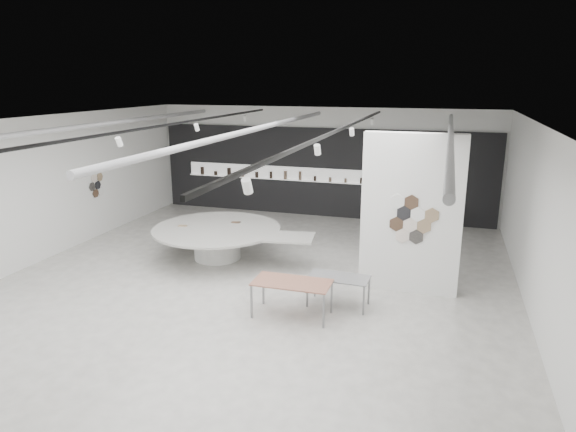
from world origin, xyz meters
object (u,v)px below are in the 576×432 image
(partition_column, at_px, (411,214))
(display_island, at_px, (219,238))
(kitchen_counter, at_px, (423,213))
(sample_table_stone, at_px, (339,279))
(sample_table_wood, at_px, (292,284))

(partition_column, xyz_separation_m, display_island, (-5.01, 0.68, -1.23))
(display_island, height_order, kitchen_counter, kitchen_counter)
(partition_column, xyz_separation_m, sample_table_stone, (-1.34, -1.32, -1.20))
(partition_column, relative_size, sample_table_wood, 2.28)
(sample_table_stone, bearing_deg, partition_column, 44.54)
(sample_table_wood, distance_m, sample_table_stone, 1.11)
(sample_table_wood, xyz_separation_m, sample_table_stone, (0.81, 0.75, -0.08))
(partition_column, relative_size, sample_table_stone, 2.76)
(display_island, height_order, sample_table_stone, display_island)
(display_island, xyz_separation_m, sample_table_wood, (2.87, -2.75, 0.12))
(kitchen_counter, bearing_deg, partition_column, -90.90)
(partition_column, relative_size, kitchen_counter, 2.20)
(partition_column, distance_m, sample_table_stone, 2.23)
(partition_column, distance_m, sample_table_wood, 3.18)
(sample_table_wood, bearing_deg, sample_table_stone, 43.08)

